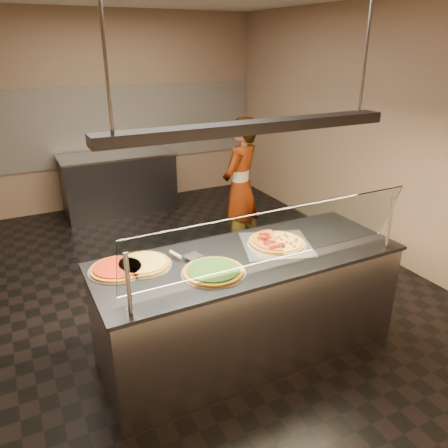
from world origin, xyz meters
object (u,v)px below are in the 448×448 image
perforated_tray (276,244)px  prep_table (119,183)px  sneeze_guard (274,237)px  pizza_cheese (142,263)px  pizza_tomato (118,268)px  serving_counter (248,304)px  pizza_spatula (182,255)px  heat_lamp_housing (252,127)px  worker (240,188)px  half_pizza_sausage (288,239)px  pizza_spinach (213,271)px  half_pizza_pepperoni (265,244)px

perforated_tray → prep_table: bearing=95.7°
sneeze_guard → pizza_cheese: size_ratio=5.07×
sneeze_guard → pizza_tomato: size_ratio=5.17×
serving_counter → perforated_tray: perforated_tray is taller
pizza_tomato → pizza_spatula: bearing=-3.6°
prep_table → heat_lamp_housing: size_ratio=0.75×
pizza_tomato → worker: bearing=38.9°
half_pizza_sausage → pizza_spinach: size_ratio=1.06×
pizza_spinach → perforated_tray: bearing=16.3°
perforated_tray → heat_lamp_housing: heat_lamp_housing is taller
prep_table → pizza_spatula: bearing=-96.4°
pizza_spatula → worker: bearing=48.4°
perforated_tray → pizza_spatula: pizza_spatula is taller
serving_counter → pizza_spinach: bearing=-160.1°
prep_table → worker: worker is taller
heat_lamp_housing → half_pizza_sausage: bearing=8.2°
perforated_tray → half_pizza_sausage: (0.11, -0.00, 0.02)m
pizza_spinach → heat_lamp_housing: 1.09m
perforated_tray → prep_table: perforated_tray is taller
prep_table → pizza_spinach: bearing=-94.3°
perforated_tray → pizza_cheese: (-1.12, 0.16, 0.01)m
pizza_spinach → pizza_spatula: (-0.11, 0.33, 0.01)m
pizza_spatula → pizza_tomato: bearing=176.4°
perforated_tray → heat_lamp_housing: 1.06m
perforated_tray → half_pizza_sausage: size_ratio=1.39×
perforated_tray → half_pizza_sausage: 0.12m
half_pizza_sausage → heat_lamp_housing: bearing=-171.8°
pizza_tomato → prep_table: (0.93, 3.70, -0.48)m
half_pizza_sausage → prep_table: bearing=97.3°
pizza_cheese → prep_table: size_ratio=0.26×
sneeze_guard → pizza_cheese: sneeze_guard is taller
sneeze_guard → pizza_cheese: 1.03m
pizza_tomato → prep_table: bearing=76.0°
pizza_tomato → serving_counter: bearing=-12.6°
sneeze_guard → half_pizza_sausage: (0.41, 0.40, -0.27)m
worker → perforated_tray: bearing=36.7°
prep_table → worker: (0.99, -2.16, 0.40)m
pizza_spatula → heat_lamp_housing: heat_lamp_housing is taller
sneeze_guard → pizza_spinach: (-0.39, 0.20, -0.28)m
half_pizza_pepperoni → pizza_tomato: bearing=172.2°
pizza_tomato → heat_lamp_housing: size_ratio=0.19×
half_pizza_pepperoni → heat_lamp_housing: heat_lamp_housing is taller
perforated_tray → pizza_spinach: pizza_spinach is taller
heat_lamp_housing → prep_table: bearing=91.2°
perforated_tray → pizza_spinach: 0.72m
pizza_cheese → heat_lamp_housing: size_ratio=0.19×
pizza_cheese → sneeze_guard: bearing=-34.6°
half_pizza_sausage → worker: worker is taller
pizza_cheese → pizza_tomato: same height
perforated_tray → worker: bearing=70.6°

